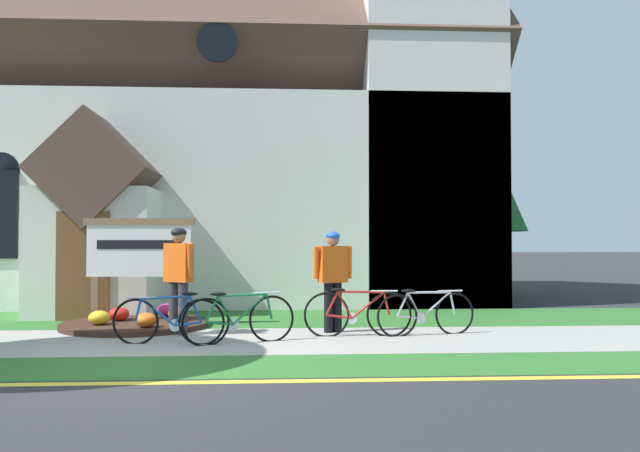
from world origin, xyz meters
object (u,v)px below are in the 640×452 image
(church_sign, at_px, (139,253))
(bicycle_yellow, at_px, (357,313))
(cyclist_in_yellow_jersey, at_px, (333,273))
(bicycle_blue, at_px, (426,313))
(cyclist_in_blue_jersey, at_px, (179,271))
(bicycle_black, at_px, (239,319))
(roadside_conifer, at_px, (460,153))
(bicycle_white, at_px, (169,320))

(church_sign, xyz_separation_m, bicycle_yellow, (3.79, -1.54, -0.94))
(cyclist_in_yellow_jersey, bearing_deg, bicycle_blue, -15.28)
(cyclist_in_yellow_jersey, bearing_deg, cyclist_in_blue_jersey, -177.29)
(bicycle_black, distance_m, roadside_conifer, 11.10)
(bicycle_blue, xyz_separation_m, bicycle_black, (-2.97, -0.64, 0.01))
(bicycle_blue, bearing_deg, cyclist_in_blue_jersey, 175.94)
(bicycle_yellow, height_order, roadside_conifer, roadside_conifer)
(church_sign, relative_size, roadside_conifer, 0.31)
(cyclist_in_blue_jersey, distance_m, roadside_conifer, 10.81)
(bicycle_blue, distance_m, bicycle_black, 3.04)
(church_sign, bearing_deg, bicycle_yellow, -22.15)
(church_sign, relative_size, bicycle_blue, 1.19)
(cyclist_in_blue_jersey, bearing_deg, cyclist_in_yellow_jersey, 2.71)
(cyclist_in_yellow_jersey, distance_m, roadside_conifer, 9.32)
(church_sign, height_order, cyclist_in_yellow_jersey, church_sign)
(bicycle_blue, xyz_separation_m, cyclist_in_blue_jersey, (-4.01, 0.28, 0.67))
(bicycle_blue, xyz_separation_m, cyclist_in_yellow_jersey, (-1.48, 0.40, 0.63))
(bicycle_white, height_order, cyclist_in_yellow_jersey, cyclist_in_yellow_jersey)
(cyclist_in_yellow_jersey, bearing_deg, bicycle_black, -144.97)
(bicycle_yellow, distance_m, bicycle_blue, 1.12)
(bicycle_white, bearing_deg, roadside_conifer, 51.72)
(bicycle_white, bearing_deg, cyclist_in_blue_jersey, 90.83)
(church_sign, height_order, bicycle_yellow, church_sign)
(roadside_conifer, bearing_deg, bicycle_yellow, -116.18)
(bicycle_white, bearing_deg, church_sign, 113.29)
(bicycle_yellow, bearing_deg, roadside_conifer, 63.82)
(church_sign, distance_m, bicycle_white, 2.51)
(church_sign, distance_m, roadside_conifer, 10.55)
(bicycle_yellow, relative_size, bicycle_black, 1.06)
(cyclist_in_yellow_jersey, xyz_separation_m, roadside_conifer, (4.34, 7.64, 3.10))
(bicycle_blue, height_order, roadside_conifer, roadside_conifer)
(bicycle_blue, xyz_separation_m, bicycle_white, (-4.00, -0.64, -0.00))
(cyclist_in_yellow_jersey, height_order, cyclist_in_blue_jersey, cyclist_in_blue_jersey)
(bicycle_yellow, bearing_deg, bicycle_black, -162.46)
(bicycle_yellow, xyz_separation_m, cyclist_in_blue_jersey, (-2.89, 0.34, 0.66))
(cyclist_in_blue_jersey, relative_size, roadside_conifer, 0.27)
(bicycle_blue, relative_size, cyclist_in_blue_jersey, 0.97)
(bicycle_blue, distance_m, roadside_conifer, 9.32)
(bicycle_white, height_order, roadside_conifer, roadside_conifer)
(bicycle_yellow, relative_size, bicycle_blue, 1.03)
(bicycle_blue, bearing_deg, roadside_conifer, 70.42)
(cyclist_in_yellow_jersey, bearing_deg, bicycle_white, -157.39)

